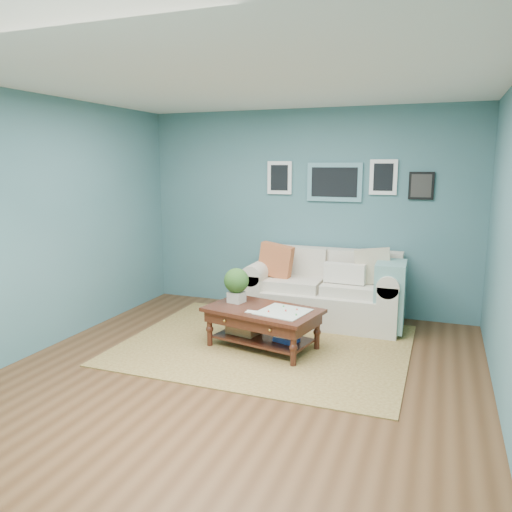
% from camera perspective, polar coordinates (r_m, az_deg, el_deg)
% --- Properties ---
extents(room_shell, '(5.00, 5.02, 2.70)m').
position_cam_1_polar(room_shell, '(4.47, -2.19, 2.45)').
color(room_shell, brown).
rests_on(room_shell, ground).
extents(area_rug, '(3.06, 2.45, 0.01)m').
position_cam_1_polar(area_rug, '(5.64, 1.13, -10.05)').
color(area_rug, brown).
rests_on(area_rug, ground).
extents(loveseat, '(1.95, 0.89, 1.00)m').
position_cam_1_polar(loveseat, '(6.38, 8.54, -3.94)').
color(loveseat, beige).
rests_on(loveseat, ground).
extents(coffee_table, '(1.32, 0.93, 0.84)m').
position_cam_1_polar(coffee_table, '(5.46, 0.26, -6.67)').
color(coffee_table, black).
rests_on(coffee_table, ground).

